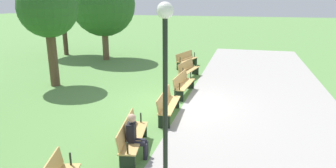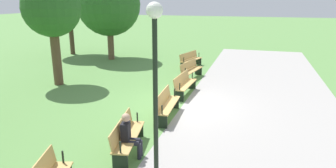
% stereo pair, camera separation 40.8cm
% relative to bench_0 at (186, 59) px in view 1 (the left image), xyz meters
% --- Properties ---
extents(ground_plane, '(120.00, 120.00, 0.00)m').
position_rel_bench_0_xyz_m(ground_plane, '(6.62, 1.01, -0.48)').
color(ground_plane, '#5B8C47').
extents(path_paving, '(28.05, 5.88, 0.01)m').
position_rel_bench_0_xyz_m(path_paving, '(6.62, 4.11, -0.48)').
color(path_paving, '#A39E99').
rests_on(path_paving, ground).
extents(bench_0, '(2.05, 1.01, 0.89)m').
position_rel_bench_0_xyz_m(bench_0, '(0.00, 0.00, 0.00)').
color(bench_0, tan).
rests_on(bench_0, ground).
extents(bench_1, '(2.05, 0.80, 0.89)m').
position_rel_bench_0_xyz_m(bench_1, '(2.61, 0.60, 0.00)').
color(bench_1, tan).
rests_on(bench_1, ground).
extents(bench_2, '(2.02, 0.58, 0.89)m').
position_rel_bench_0_xyz_m(bench_2, '(5.28, 0.90, 0.00)').
color(bench_2, tan).
rests_on(bench_2, ground).
extents(bench_3, '(2.02, 0.58, 0.89)m').
position_rel_bench_0_xyz_m(bench_3, '(7.96, 0.90, 0.00)').
color(bench_3, tan).
rests_on(bench_3, ground).
extents(bench_4, '(2.05, 0.80, 0.89)m').
position_rel_bench_0_xyz_m(bench_4, '(10.62, 0.60, 0.00)').
color(bench_4, tan).
rests_on(bench_4, ground).
extents(person_seated, '(0.39, 0.56, 1.20)m').
position_rel_bench_0_xyz_m(person_seated, '(10.86, 0.79, 0.16)').
color(person_seated, black).
rests_on(person_seated, ground).
extents(tree_3, '(4.08, 4.08, 5.65)m').
position_rel_bench_0_xyz_m(tree_3, '(-0.91, -5.64, 3.11)').
color(tree_3, brown).
rests_on(tree_3, ground).
extents(tree_4, '(2.61, 2.61, 4.87)m').
position_rel_bench_0_xyz_m(tree_4, '(5.43, -5.24, 3.03)').
color(tree_4, brown).
rests_on(tree_4, ground).
extents(lamp_post, '(0.32, 0.32, 3.93)m').
position_rel_bench_0_xyz_m(lamp_post, '(11.91, 1.87, 2.26)').
color(lamp_post, black).
rests_on(lamp_post, ground).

